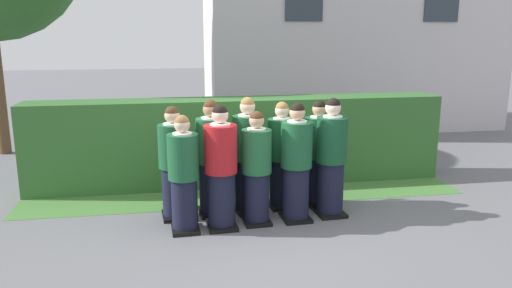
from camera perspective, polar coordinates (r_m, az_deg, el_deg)
name	(u,v)px	position (r m, az deg, el deg)	size (l,w,h in m)	color
ground_plane	(259,222)	(6.94, 0.36, -8.93)	(60.00, 60.00, 0.00)	slate
student_front_row_0	(184,177)	(6.50, -8.27, -3.75)	(0.40, 0.46, 1.54)	black
student_in_red_blazer	(221,170)	(6.54, -4.04, -3.02)	(0.43, 0.49, 1.66)	black
student_front_row_2	(257,171)	(6.71, 0.07, -3.08)	(0.40, 0.50, 1.55)	black
student_front_row_3	(296,165)	(6.83, 4.64, -2.42)	(0.43, 0.52, 1.64)	black
student_front_row_4	(331,160)	(7.08, 8.61, -1.83)	(0.44, 0.50, 1.68)	black
student_rear_row_0	(174,166)	(6.98, -9.38, -2.45)	(0.41, 0.52, 1.59)	black
student_rear_row_1	(212,160)	(7.05, -5.10, -1.89)	(0.43, 0.51, 1.65)	black
student_rear_row_2	(248,158)	(7.13, -0.96, -1.59)	(0.46, 0.56, 1.67)	black
student_rear_row_3	(281,158)	(7.32, 2.93, -1.59)	(0.41, 0.48, 1.58)	black
student_rear_row_4	(318,156)	(7.47, 7.11, -1.35)	(0.44, 0.53, 1.59)	black
hedge	(239,141)	(8.52, -1.93, 0.33)	(7.00, 0.70, 1.47)	#33662D
lawn_strip	(247,197)	(7.95, -1.07, -6.04)	(7.00, 0.90, 0.01)	#477A38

